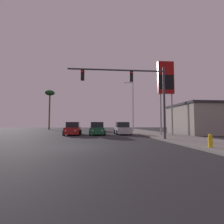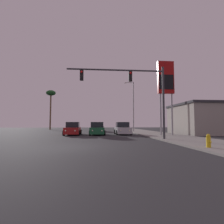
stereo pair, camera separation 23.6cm
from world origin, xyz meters
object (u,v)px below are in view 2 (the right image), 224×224
Objects in this scene: car_red at (73,129)px; car_silver at (122,129)px; car_green at (97,129)px; street_lamp at (133,104)px; traffic_light_mast at (135,86)px; fire_hydrant at (208,141)px; car_grey at (99,127)px; car_blue at (72,127)px; palm_tree_far at (51,95)px; gas_station_sign at (166,82)px.

car_red and car_silver have the same top height.
car_green is 11.02m from street_lamp.
traffic_light_mast reaches higher than fire_hydrant.
street_lamp is at bearing 89.43° from fire_hydrant.
car_red reaches higher than fire_hydrant.
street_lamp is (3.07, 15.89, 0.32)m from traffic_light_mast.
traffic_light_mast reaches higher than car_red.
car_grey is 13.54m from car_blue.
traffic_light_mast is at bearing -63.30° from palm_tree_far.
traffic_light_mast reaches higher than car_silver.
street_lamp is (9.60, 7.75, 4.36)m from car_red.
fire_hydrant is (-0.21, -21.65, -4.63)m from street_lamp.
gas_station_sign reaches higher than car_grey.
car_green is 0.48× the size of gas_station_sign.
car_red is 13.23m from gas_station_sign.
car_blue is 19.65m from street_lamp.
car_silver is at bearing -111.79° from street_lamp.
fire_hydrant is (-2.12, -11.02, -6.13)m from gas_station_sign.
fire_hydrant is (6.20, -13.83, -0.27)m from car_green.
traffic_light_mast is 7.46m from gas_station_sign.
car_grey is 5.68× the size of fire_hydrant.
car_silver is at bearing 114.30° from car_blue.
car_silver is 0.43× the size of palm_tree_far.
car_blue reaches higher than fire_hydrant.
traffic_light_mast is at bearing 127.27° from car_red.
car_grey is 1.00× the size of car_blue.
car_grey is 10.44m from car_silver.
gas_station_sign is (4.91, -3.14, 5.86)m from car_silver.
gas_station_sign is (1.91, -10.63, 1.50)m from street_lamp.
car_silver reaches higher than fire_hydrant.
car_blue is at bearing 132.23° from street_lamp.
palm_tree_far reaches higher than car_red.
gas_station_sign is 12.78m from fire_hydrant.
traffic_light_mast is 0.97× the size of gas_station_sign.
gas_station_sign is at bearing 120.58° from car_blue.
fire_hydrant is (2.86, -5.76, -4.31)m from traffic_light_mast.
fire_hydrant is at bearing 109.26° from car_blue.
car_blue is at bearing 0.49° from palm_tree_far.
street_lamp is 0.90× the size of palm_tree_far.
car_silver is at bearing 147.41° from gas_station_sign.
palm_tree_far reaches higher than car_grey.
gas_station_sign is (8.33, -2.81, 5.86)m from car_green.
car_grey is 10.30m from car_green.
gas_station_sign reaches higher than car_red.
traffic_light_mast is at bearing 89.66° from car_silver.
car_silver is at bearing -54.96° from palm_tree_far.
car_green is 0.48× the size of street_lamp.
palm_tree_far is (-18.18, 14.15, 3.55)m from street_lamp.
gas_station_sign is at bearing 46.55° from traffic_light_mast.
street_lamp is 1.00× the size of gas_station_sign.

